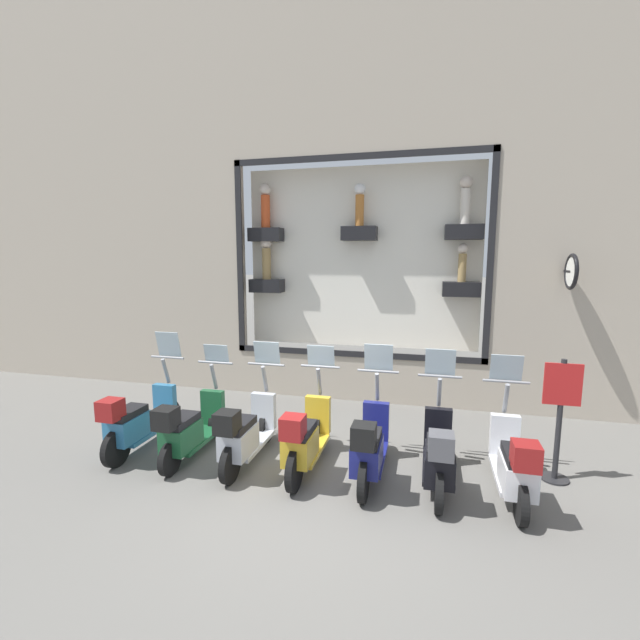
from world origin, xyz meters
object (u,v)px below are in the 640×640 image
object	(u,v)px
scooter_green_5	(189,429)
shop_sign_post	(560,416)
scooter_navy_2	(369,446)
scooter_silver_4	(245,433)
scooter_teal_6	(138,421)
scooter_black_1	(439,454)
scooter_white_0	(514,464)
scooter_yellow_3	(305,439)

from	to	relation	value
scooter_green_5	shop_sign_post	size ratio (longest dim) A/B	1.09
scooter_navy_2	scooter_green_5	bearing A→B (deg)	90.30
scooter_silver_4	scooter_teal_6	bearing A→B (deg)	89.83
scooter_black_1	scooter_teal_6	world-z (taller)	scooter_teal_6
scooter_green_5	scooter_silver_4	bearing A→B (deg)	-89.32
scooter_teal_6	scooter_black_1	bearing A→B (deg)	-90.09
scooter_black_1	scooter_green_5	distance (m)	3.51
scooter_navy_2	shop_sign_post	distance (m)	2.50
scooter_white_0	scooter_yellow_3	xyz separation A→B (m)	(0.01, 2.63, 0.02)
scooter_yellow_3	shop_sign_post	bearing A→B (deg)	-79.15
scooter_navy_2	scooter_teal_6	world-z (taller)	scooter_teal_6
scooter_white_0	shop_sign_post	xyz separation A→B (m)	(0.64, -0.64, 0.42)
scooter_navy_2	shop_sign_post	world-z (taller)	scooter_navy_2
scooter_navy_2	shop_sign_post	xyz separation A→B (m)	(0.63, -2.39, 0.40)
scooter_white_0	scooter_yellow_3	bearing A→B (deg)	89.71
scooter_green_5	scooter_teal_6	distance (m)	0.88
scooter_silver_4	scooter_teal_6	distance (m)	1.75
scooter_silver_4	shop_sign_post	size ratio (longest dim) A/B	1.10
scooter_white_0	scooter_silver_4	distance (m)	3.51
shop_sign_post	scooter_black_1	bearing A→B (deg)	112.73
scooter_white_0	scooter_black_1	bearing A→B (deg)	89.64
scooter_yellow_3	scooter_teal_6	world-z (taller)	scooter_teal_6
scooter_yellow_3	shop_sign_post	size ratio (longest dim) A/B	1.11
scooter_black_1	shop_sign_post	bearing A→B (deg)	-67.27
scooter_black_1	scooter_teal_6	bearing A→B (deg)	89.91
scooter_black_1	shop_sign_post	xyz separation A→B (m)	(0.63, -1.51, 0.41)
scooter_black_1	scooter_navy_2	world-z (taller)	scooter_navy_2
scooter_silver_4	scooter_teal_6	xyz separation A→B (m)	(0.01, 1.75, 0.01)
scooter_black_1	scooter_teal_6	size ratio (longest dim) A/B	1.00
scooter_black_1	scooter_green_5	size ratio (longest dim) A/B	1.00
scooter_silver_4	scooter_green_5	bearing A→B (deg)	90.68
scooter_white_0	scooter_silver_4	bearing A→B (deg)	89.89
scooter_silver_4	scooter_green_5	distance (m)	0.88
scooter_silver_4	scooter_green_5	xyz separation A→B (m)	(-0.01, 0.88, -0.02)
scooter_silver_4	shop_sign_post	bearing A→B (deg)	-81.32
scooter_navy_2	scooter_yellow_3	world-z (taller)	scooter_navy_2
scooter_yellow_3	shop_sign_post	distance (m)	3.35
scooter_yellow_3	scooter_teal_6	bearing A→B (deg)	90.03
scooter_white_0	scooter_black_1	size ratio (longest dim) A/B	1.00
scooter_navy_2	scooter_green_5	size ratio (longest dim) A/B	1.01
shop_sign_post	scooter_navy_2	bearing A→B (deg)	104.75
scooter_black_1	scooter_navy_2	xyz separation A→B (m)	(0.00, 0.88, 0.01)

